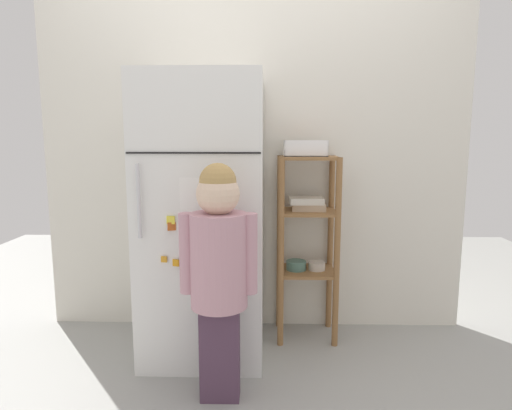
# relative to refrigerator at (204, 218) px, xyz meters

# --- Properties ---
(ground_plane) EXTENTS (6.00, 6.00, 0.00)m
(ground_plane) POSITION_rel_refrigerator_xyz_m (0.27, -0.02, -0.78)
(ground_plane) COLOR #999993
(kitchen_wall_back) EXTENTS (2.66, 0.03, 2.06)m
(kitchen_wall_back) POSITION_rel_refrigerator_xyz_m (0.27, 0.36, 0.25)
(kitchen_wall_back) COLOR silver
(kitchen_wall_back) RESTS_ON ground
(refrigerator) EXTENTS (0.66, 0.69, 1.56)m
(refrigerator) POSITION_rel_refrigerator_xyz_m (0.00, 0.00, 0.00)
(refrigerator) COLOR white
(refrigerator) RESTS_ON ground
(child_standing) EXTENTS (0.36, 0.27, 1.11)m
(child_standing) POSITION_rel_refrigerator_xyz_m (0.13, -0.50, -0.10)
(child_standing) COLOR #4D3449
(child_standing) RESTS_ON ground
(pantry_shelf_unit) EXTENTS (0.36, 0.30, 1.12)m
(pantry_shelf_unit) POSITION_rel_refrigerator_xyz_m (0.60, 0.18, -0.11)
(pantry_shelf_unit) COLOR olive
(pantry_shelf_unit) RESTS_ON ground
(fruit_bin) EXTENTS (0.25, 0.19, 0.09)m
(fruit_bin) POSITION_rel_refrigerator_xyz_m (0.58, 0.19, 0.38)
(fruit_bin) COLOR white
(fruit_bin) RESTS_ON pantry_shelf_unit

